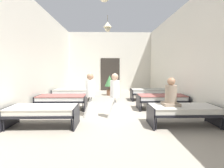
{
  "coord_description": "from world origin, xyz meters",
  "views": [
    {
      "loc": [
        -0.15,
        -6.42,
        1.62
      ],
      "look_at": [
        0.0,
        0.1,
        1.01
      ],
      "focal_mm": 26.32,
      "sensor_mm": 36.0,
      "label": 1
    }
  ],
  "objects_px": {
    "bed_right_row_0": "(183,110)",
    "nurse_mid_aisle": "(115,103)",
    "bed_left_row_0": "(43,111)",
    "patient_seated_primary": "(171,95)",
    "nurse_near_aisle": "(90,101)",
    "bed_right_row_2": "(150,92)",
    "bed_right_row_1": "(161,98)",
    "bed_left_row_1": "(62,99)",
    "potted_plant": "(110,83)",
    "bed_left_row_2": "(72,92)"
  },
  "relations": [
    {
      "from": "bed_right_row_2",
      "to": "nurse_mid_aisle",
      "type": "xyz_separation_m",
      "value": [
        -1.92,
        -3.12,
        0.09
      ]
    },
    {
      "from": "bed_left_row_1",
      "to": "nurse_mid_aisle",
      "type": "distance_m",
      "value": 2.38
    },
    {
      "from": "bed_left_row_1",
      "to": "nurse_near_aisle",
      "type": "distance_m",
      "value": 1.59
    },
    {
      "from": "bed_right_row_0",
      "to": "bed_right_row_1",
      "type": "relative_size",
      "value": 1.0
    },
    {
      "from": "patient_seated_primary",
      "to": "nurse_mid_aisle",
      "type": "bearing_deg",
      "value": 157.96
    },
    {
      "from": "bed_right_row_0",
      "to": "potted_plant",
      "type": "bearing_deg",
      "value": 110.72
    },
    {
      "from": "bed_right_row_2",
      "to": "potted_plant",
      "type": "relative_size",
      "value": 1.56
    },
    {
      "from": "bed_left_row_2",
      "to": "bed_right_row_2",
      "type": "distance_m",
      "value": 3.95
    },
    {
      "from": "bed_right_row_2",
      "to": "patient_seated_primary",
      "type": "distance_m",
      "value": 3.8
    },
    {
      "from": "nurse_near_aisle",
      "to": "patient_seated_primary",
      "type": "xyz_separation_m",
      "value": [
        2.37,
        -0.86,
        0.34
      ]
    },
    {
      "from": "bed_right_row_0",
      "to": "nurse_near_aisle",
      "type": "distance_m",
      "value": 2.87
    },
    {
      "from": "bed_left_row_1",
      "to": "potted_plant",
      "type": "height_order",
      "value": "potted_plant"
    },
    {
      "from": "nurse_near_aisle",
      "to": "bed_right_row_2",
      "type": "bearing_deg",
      "value": 79.34
    },
    {
      "from": "bed_right_row_0",
      "to": "nurse_mid_aisle",
      "type": "bearing_deg",
      "value": 160.53
    },
    {
      "from": "bed_left_row_1",
      "to": "patient_seated_primary",
      "type": "distance_m",
      "value": 4.08
    },
    {
      "from": "bed_left_row_0",
      "to": "bed_left_row_1",
      "type": "bearing_deg",
      "value": 90.0
    },
    {
      "from": "patient_seated_primary",
      "to": "bed_left_row_2",
      "type": "bearing_deg",
      "value": 133.81
    },
    {
      "from": "bed_right_row_0",
      "to": "potted_plant",
      "type": "distance_m",
      "value": 5.79
    },
    {
      "from": "bed_right_row_2",
      "to": "nurse_near_aisle",
      "type": "height_order",
      "value": "nurse_near_aisle"
    },
    {
      "from": "bed_left_row_1",
      "to": "nurse_near_aisle",
      "type": "relative_size",
      "value": 1.28
    },
    {
      "from": "bed_right_row_2",
      "to": "patient_seated_primary",
      "type": "bearing_deg",
      "value": -95.32
    },
    {
      "from": "bed_right_row_0",
      "to": "bed_left_row_1",
      "type": "bearing_deg",
      "value": 154.33
    },
    {
      "from": "patient_seated_primary",
      "to": "bed_left_row_0",
      "type": "bearing_deg",
      "value": -179.31
    },
    {
      "from": "bed_left_row_1",
      "to": "bed_left_row_2",
      "type": "height_order",
      "value": "same"
    },
    {
      "from": "bed_left_row_2",
      "to": "nurse_near_aisle",
      "type": "distance_m",
      "value": 3.15
    },
    {
      "from": "bed_left_row_1",
      "to": "potted_plant",
      "type": "bearing_deg",
      "value": 61.43
    },
    {
      "from": "nurse_mid_aisle",
      "to": "potted_plant",
      "type": "distance_m",
      "value": 4.74
    },
    {
      "from": "bed_right_row_0",
      "to": "potted_plant",
      "type": "height_order",
      "value": "potted_plant"
    },
    {
      "from": "nurse_near_aisle",
      "to": "potted_plant",
      "type": "xyz_separation_m",
      "value": [
        0.68,
        4.5,
        0.25
      ]
    },
    {
      "from": "bed_right_row_1",
      "to": "bed_right_row_0",
      "type": "bearing_deg",
      "value": -90.0
    },
    {
      "from": "bed_left_row_1",
      "to": "patient_seated_primary",
      "type": "relative_size",
      "value": 2.37
    },
    {
      "from": "bed_left_row_1",
      "to": "nurse_near_aisle",
      "type": "height_order",
      "value": "nurse_near_aisle"
    },
    {
      "from": "bed_right_row_0",
      "to": "bed_right_row_2",
      "type": "xyz_separation_m",
      "value": [
        0.0,
        3.8,
        0.0
      ]
    },
    {
      "from": "bed_left_row_2",
      "to": "nurse_mid_aisle",
      "type": "xyz_separation_m",
      "value": [
        2.04,
        -3.12,
        0.09
      ]
    },
    {
      "from": "bed_right_row_2",
      "to": "bed_right_row_1",
      "type": "bearing_deg",
      "value": -90.0
    },
    {
      "from": "bed_left_row_0",
      "to": "nurse_near_aisle",
      "type": "bearing_deg",
      "value": 36.23
    },
    {
      "from": "bed_left_row_1",
      "to": "bed_right_row_2",
      "type": "xyz_separation_m",
      "value": [
        3.95,
        1.9,
        0.0
      ]
    },
    {
      "from": "bed_right_row_0",
      "to": "patient_seated_primary",
      "type": "bearing_deg",
      "value": 172.9
    },
    {
      "from": "bed_right_row_1",
      "to": "potted_plant",
      "type": "bearing_deg",
      "value": 120.26
    },
    {
      "from": "bed_left_row_0",
      "to": "bed_right_row_0",
      "type": "bearing_deg",
      "value": 0.0
    },
    {
      "from": "bed_left_row_0",
      "to": "patient_seated_primary",
      "type": "bearing_deg",
      "value": 0.69
    },
    {
      "from": "bed_right_row_0",
      "to": "nurse_mid_aisle",
      "type": "distance_m",
      "value": 2.03
    },
    {
      "from": "bed_left_row_2",
      "to": "nurse_near_aisle",
      "type": "xyz_separation_m",
      "value": [
        1.23,
        -2.9,
        0.09
      ]
    },
    {
      "from": "bed_left_row_0",
      "to": "potted_plant",
      "type": "bearing_deg",
      "value": 70.55
    },
    {
      "from": "bed_right_row_0",
      "to": "nurse_mid_aisle",
      "type": "xyz_separation_m",
      "value": [
        -1.92,
        0.68,
        0.09
      ]
    },
    {
      "from": "bed_left_row_0",
      "to": "bed_left_row_1",
      "type": "xyz_separation_m",
      "value": [
        0.0,
        1.9,
        0.0
      ]
    },
    {
      "from": "bed_right_row_1",
      "to": "bed_left_row_2",
      "type": "distance_m",
      "value": 4.39
    },
    {
      "from": "bed_right_row_1",
      "to": "bed_left_row_1",
      "type": "bearing_deg",
      "value": 180.0
    },
    {
      "from": "bed_left_row_2",
      "to": "patient_seated_primary",
      "type": "xyz_separation_m",
      "value": [
        3.6,
        -3.76,
        0.43
      ]
    },
    {
      "from": "bed_left_row_0",
      "to": "bed_right_row_0",
      "type": "distance_m",
      "value": 3.95
    }
  ]
}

